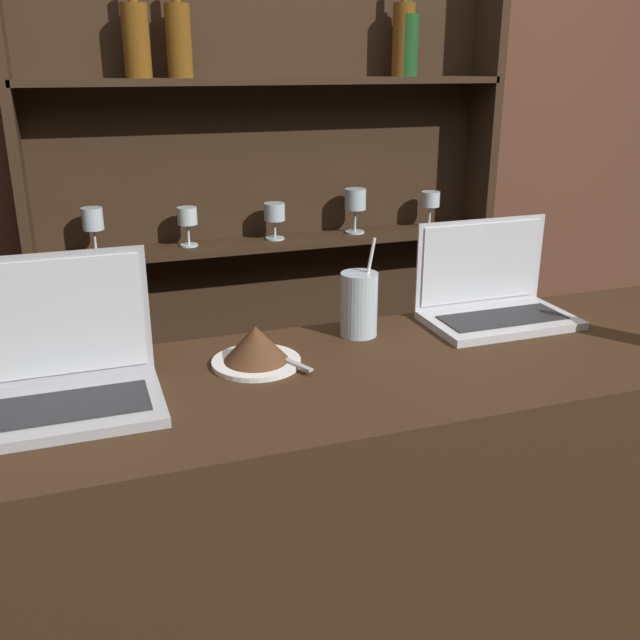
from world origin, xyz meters
The scene contains 7 objects.
bar_counter centered at (0.00, 0.26, 0.54)m, with size 1.98×0.52×1.09m.
back_wall centered at (0.00, 1.39, 1.35)m, with size 7.00×0.06×2.70m.
back_shelf centered at (0.02, 1.31, 1.05)m, with size 1.52×0.18×2.00m.
laptop_near centered at (-0.64, 0.29, 1.14)m, with size 0.32×0.22×0.26m.
laptop_far centered at (0.30, 0.42, 1.14)m, with size 0.33×0.20×0.22m.
cake_plate centered at (-0.28, 0.34, 1.12)m, with size 0.18×0.18×0.08m.
water_glass centered at (-0.03, 0.43, 1.16)m, with size 0.08×0.08×0.22m.
Camera 1 is at (-0.59, -0.92, 1.65)m, focal length 40.00 mm.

